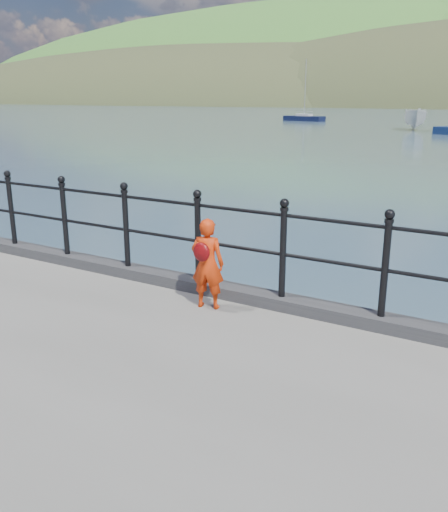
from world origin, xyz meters
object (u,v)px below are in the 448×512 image
Objects in this scene: launch_white at (415,119)px; sailboat_left at (304,119)px; railing at (239,236)px; child at (207,263)px.

sailboat_left reaches higher than launch_white.
child is (-0.18, -0.44, -0.26)m from railing.
railing is at bearing -95.01° from launch_white.
launch_white is at bearing -94.28° from child.
sailboat_left is at bearing 127.09° from launch_white.
railing is 55.32m from launch_white.
sailboat_left reaches higher than child.
railing is 0.54m from child.
launch_white reaches higher than child.
launch_white is at bearing 99.63° from railing.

